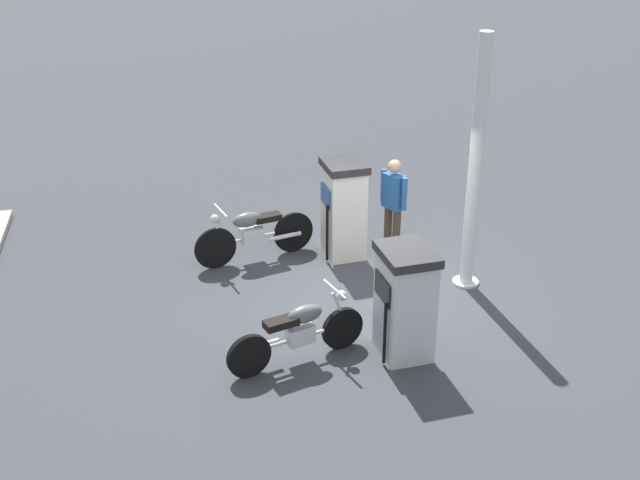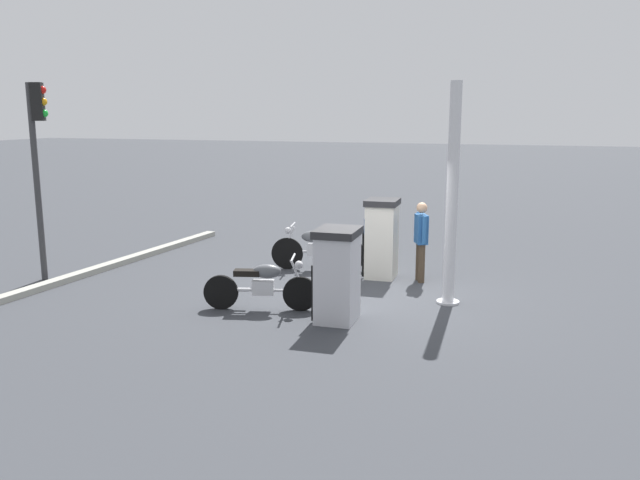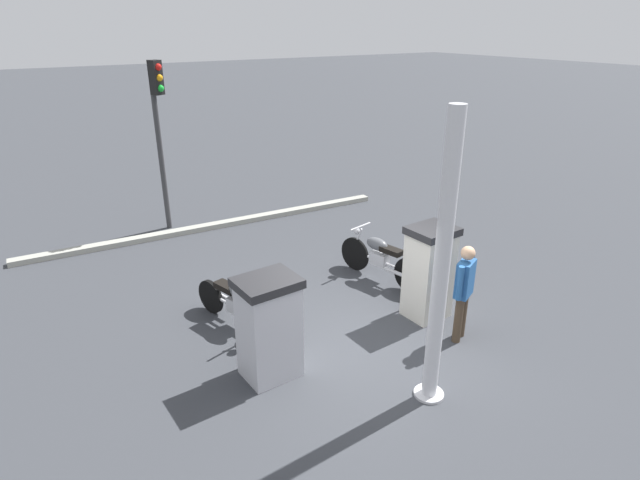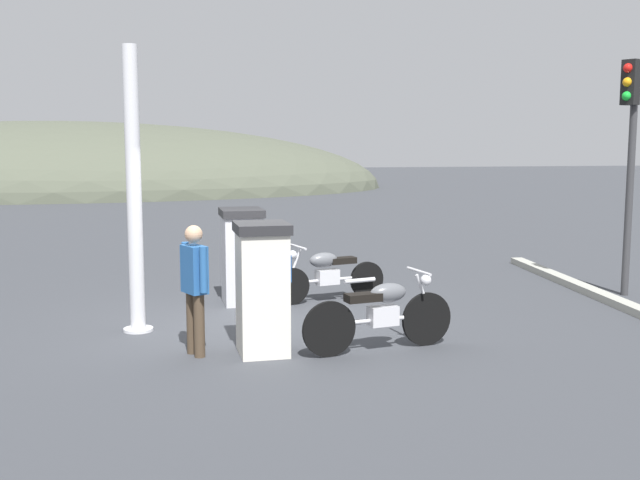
% 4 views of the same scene
% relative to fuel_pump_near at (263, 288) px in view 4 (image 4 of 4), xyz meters
% --- Properties ---
extents(ground_plane, '(120.00, 120.00, 0.00)m').
position_rel_fuel_pump_near_xyz_m(ground_plane, '(-0.09, 1.48, -0.81)').
color(ground_plane, '#383A3F').
extents(fuel_pump_near, '(0.68, 0.76, 1.60)m').
position_rel_fuel_pump_near_xyz_m(fuel_pump_near, '(0.00, 0.00, 0.00)').
color(fuel_pump_near, silver).
rests_on(fuel_pump_near, ground).
extents(fuel_pump_far, '(0.71, 0.84, 1.51)m').
position_rel_fuel_pump_near_xyz_m(fuel_pump_far, '(0.00, 2.96, -0.05)').
color(fuel_pump_far, silver).
rests_on(fuel_pump_far, ground).
extents(motorcycle_near_pump, '(1.98, 0.63, 0.98)m').
position_rel_fuel_pump_near_xyz_m(motorcycle_near_pump, '(1.44, -0.16, -0.32)').
color(motorcycle_near_pump, black).
rests_on(motorcycle_near_pump, ground).
extents(motorcycle_far_pump, '(1.90, 0.71, 0.93)m').
position_rel_fuel_pump_near_xyz_m(motorcycle_far_pump, '(1.37, 2.83, -0.37)').
color(motorcycle_far_pump, black).
rests_on(motorcycle_far_pump, ground).
extents(attendant_person, '(0.33, 0.56, 1.58)m').
position_rel_fuel_pump_near_xyz_m(attendant_person, '(-0.81, 0.06, 0.09)').
color(attendant_person, '#473828').
rests_on(attendant_person, ground).
extents(roadside_traffic_light, '(0.39, 0.31, 3.86)m').
position_rel_fuel_pump_near_xyz_m(roadside_traffic_light, '(6.28, 2.37, 1.82)').
color(roadside_traffic_light, '#38383A').
rests_on(roadside_traffic_light, ground).
extents(canopy_support_pole, '(0.40, 0.40, 3.82)m').
position_rel_fuel_pump_near_xyz_m(canopy_support_pole, '(-1.55, 1.40, 1.02)').
color(canopy_support_pole, silver).
rests_on(canopy_support_pole, ground).
extents(road_edge_kerb, '(0.79, 8.78, 0.12)m').
position_rel_fuel_pump_near_xyz_m(road_edge_kerb, '(5.74, 1.48, -0.75)').
color(road_edge_kerb, '#9E9E93').
rests_on(road_edge_kerb, ground).
extents(distant_hill_main, '(34.67, 19.16, 7.12)m').
position_rel_fuel_pump_near_xyz_m(distant_hill_main, '(-7.33, 32.79, -0.81)').
color(distant_hill_main, '#4C5142').
rests_on(distant_hill_main, ground).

